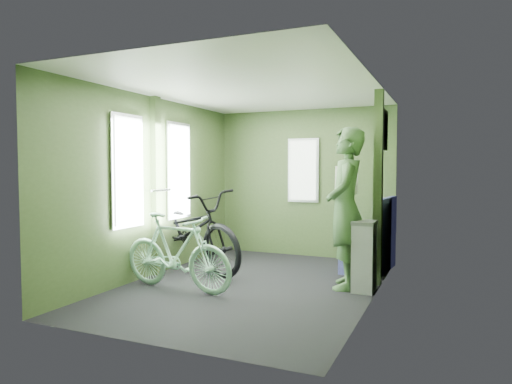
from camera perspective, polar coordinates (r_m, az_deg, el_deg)
room at (r=5.39m, az=-0.62°, el=3.54°), size 4.00×4.02×2.31m
bicycle_black at (r=6.36m, az=-8.37°, el=-9.60°), size 2.24×1.55×1.16m
bicycle_mint at (r=5.35m, az=-9.93°, el=-12.05°), size 1.52×0.66×0.92m
passenger at (r=5.35m, az=11.13°, el=-1.96°), size 0.56×0.75×1.85m
waste_box at (r=5.31m, az=13.38°, el=-7.80°), size 0.23×0.33×0.79m
bench_seat at (r=6.42m, az=14.09°, el=-6.88°), size 0.62×0.99×0.99m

